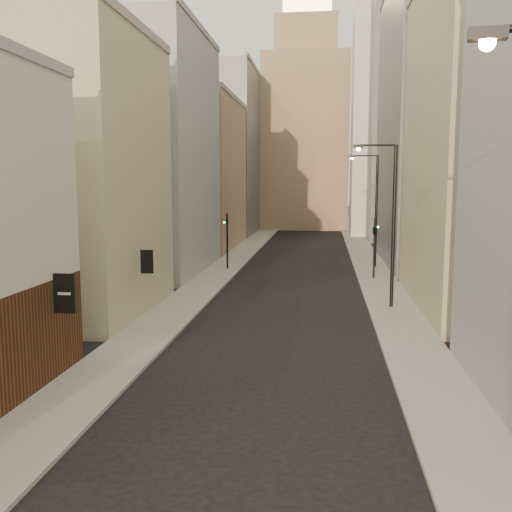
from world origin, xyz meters
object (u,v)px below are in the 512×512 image
at_px(traffic_light_left, 227,229).
at_px(traffic_light_right, 375,232).
at_px(clock_tower, 306,122).
at_px(streetlamp_far, 373,204).
at_px(white_tower, 381,104).
at_px(streetlamp_mid, 389,216).

xyz_separation_m(traffic_light_left, traffic_light_right, (12.37, -3.51, 0.16)).
bearing_deg(clock_tower, streetlamp_far, -80.63).
relative_size(white_tower, streetlamp_mid, 4.17).
height_order(clock_tower, traffic_light_right, clock_tower).
bearing_deg(streetlamp_far, traffic_light_right, -86.44).
height_order(clock_tower, traffic_light_left, clock_tower).
distance_m(streetlamp_far, traffic_light_left, 13.21).
height_order(white_tower, streetlamp_mid, white_tower).
bearing_deg(white_tower, traffic_light_right, -95.59).
bearing_deg(clock_tower, streetlamp_mid, -83.49).
bearing_deg(traffic_light_left, white_tower, -96.59).
bearing_deg(streetlamp_mid, traffic_light_left, 131.13).
bearing_deg(clock_tower, white_tower, -51.84).
xyz_separation_m(clock_tower, streetlamp_far, (7.61, -46.12, -11.87)).
distance_m(white_tower, traffic_light_left, 41.23).
bearing_deg(traffic_light_left, streetlamp_mid, 149.53).
bearing_deg(traffic_light_right, streetlamp_far, -82.07).
height_order(streetlamp_mid, traffic_light_left, streetlamp_mid).
bearing_deg(clock_tower, traffic_light_left, -95.99).
relative_size(streetlamp_mid, traffic_light_left, 1.99).
distance_m(white_tower, traffic_light_right, 41.30).
xyz_separation_m(white_tower, streetlamp_far, (-3.39, -32.12, -12.84)).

